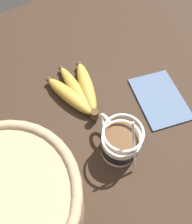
# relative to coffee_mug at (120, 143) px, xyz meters

# --- Properties ---
(table) EXTENTS (1.14, 1.14, 0.03)m
(table) POSITION_rel_coffee_mug_xyz_m (0.10, -0.03, -0.06)
(table) COLOR #332319
(table) RESTS_ON ground
(coffee_mug) EXTENTS (0.14, 0.09, 0.17)m
(coffee_mug) POSITION_rel_coffee_mug_xyz_m (0.00, 0.00, 0.00)
(coffee_mug) COLOR white
(coffee_mug) RESTS_ON table
(banana_bunch) EXTENTS (0.21, 0.14, 0.04)m
(banana_bunch) POSITION_rel_coffee_mug_xyz_m (0.20, -0.00, -0.02)
(banana_bunch) COLOR #4C381E
(banana_bunch) RESTS_ON table
(woven_basket) EXTENTS (0.26, 0.26, 0.18)m
(woven_basket) POSITION_rel_coffee_mug_xyz_m (-0.00, 0.25, 0.05)
(woven_basket) COLOR tan
(woven_basket) RESTS_ON table
(napkin) EXTENTS (0.20, 0.17, 0.01)m
(napkin) POSITION_rel_coffee_mug_xyz_m (0.05, -0.19, -0.04)
(napkin) COLOR slate
(napkin) RESTS_ON table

